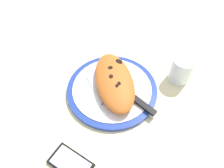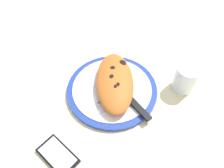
{
  "view_description": "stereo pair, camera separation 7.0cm",
  "coord_description": "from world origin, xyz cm",
  "px_view_note": "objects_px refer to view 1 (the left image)",
  "views": [
    {
      "loc": [
        41.95,
        -9.69,
        59.22
      ],
      "look_at": [
        0.0,
        0.0,
        3.83
      ],
      "focal_mm": 33.74,
      "sensor_mm": 36.0,
      "label": 1
    },
    {
      "loc": [
        42.96,
        -2.76,
        59.22
      ],
      "look_at": [
        0.0,
        0.0,
        3.83
      ],
      "focal_mm": 33.74,
      "sensor_mm": 36.0,
      "label": 2
    }
  ],
  "objects_px": {
    "plate": "(112,89)",
    "knife": "(135,99)",
    "water_glass": "(180,70)",
    "fork": "(99,98)",
    "calzone": "(114,81)",
    "smartphone": "(71,163)"
  },
  "relations": [
    {
      "from": "fork",
      "to": "water_glass",
      "type": "height_order",
      "value": "water_glass"
    },
    {
      "from": "fork",
      "to": "knife",
      "type": "bearing_deg",
      "value": 73.62
    },
    {
      "from": "plate",
      "to": "calzone",
      "type": "xyz_separation_m",
      "value": [
        -0.01,
        0.01,
        0.03
      ]
    },
    {
      "from": "plate",
      "to": "calzone",
      "type": "distance_m",
      "value": 0.04
    },
    {
      "from": "fork",
      "to": "water_glass",
      "type": "relative_size",
      "value": 1.76
    },
    {
      "from": "plate",
      "to": "knife",
      "type": "distance_m",
      "value": 0.09
    },
    {
      "from": "calzone",
      "to": "water_glass",
      "type": "relative_size",
      "value": 2.73
    },
    {
      "from": "plate",
      "to": "calzone",
      "type": "bearing_deg",
      "value": 125.5
    },
    {
      "from": "plate",
      "to": "water_glass",
      "type": "relative_size",
      "value": 3.24
    },
    {
      "from": "water_glass",
      "to": "knife",
      "type": "bearing_deg",
      "value": -69.89
    },
    {
      "from": "plate",
      "to": "smartphone",
      "type": "height_order",
      "value": "plate"
    },
    {
      "from": "calzone",
      "to": "smartphone",
      "type": "xyz_separation_m",
      "value": [
        0.23,
        -0.18,
        -0.04
      ]
    },
    {
      "from": "fork",
      "to": "calzone",
      "type": "bearing_deg",
      "value": 122.2
    },
    {
      "from": "fork",
      "to": "water_glass",
      "type": "bearing_deg",
      "value": 96.68
    },
    {
      "from": "plate",
      "to": "smartphone",
      "type": "relative_size",
      "value": 2.37
    },
    {
      "from": "knife",
      "to": "smartphone",
      "type": "bearing_deg",
      "value": -55.91
    },
    {
      "from": "fork",
      "to": "knife",
      "type": "height_order",
      "value": "knife"
    },
    {
      "from": "plate",
      "to": "smartphone",
      "type": "distance_m",
      "value": 0.27
    },
    {
      "from": "fork",
      "to": "smartphone",
      "type": "relative_size",
      "value": 1.29
    },
    {
      "from": "plate",
      "to": "fork",
      "type": "height_order",
      "value": "fork"
    },
    {
      "from": "calzone",
      "to": "knife",
      "type": "distance_m",
      "value": 0.09
    },
    {
      "from": "knife",
      "to": "water_glass",
      "type": "height_order",
      "value": "water_glass"
    }
  ]
}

